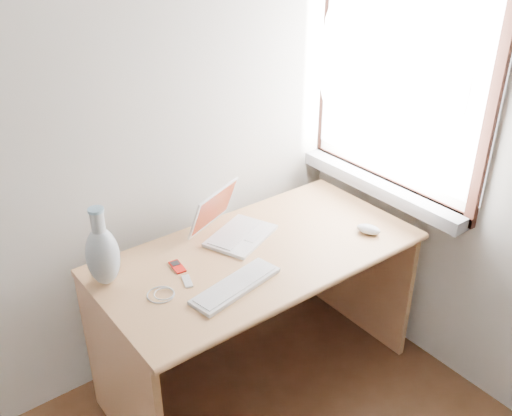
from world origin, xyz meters
TOP-DOWN VIEW (x-y plane):
  - window at (1.72, 1.30)m, footprint 0.11×0.99m
  - desk at (0.98, 1.38)m, footprint 1.34×0.67m
  - laptop at (0.99, 1.47)m, footprint 0.35×0.35m
  - external_keyboard at (0.76, 1.15)m, footprint 0.39×0.18m
  - mouse at (1.45, 1.12)m, footprint 0.10×0.12m
  - ipod at (0.65, 1.40)m, footprint 0.05×0.10m
  - cable_coil at (0.52, 1.28)m, footprint 0.13×0.13m
  - remote at (0.64, 1.29)m, footprint 0.05×0.08m
  - vase at (0.39, 1.47)m, footprint 0.12×0.12m

SIDE VIEW (x-z plane):
  - desk at x=0.98m, z-range 0.15..0.86m
  - cable_coil at x=0.52m, z-range 0.71..0.71m
  - remote at x=0.64m, z-range 0.71..0.71m
  - ipod at x=0.65m, z-range 0.71..0.72m
  - external_keyboard at x=0.76m, z-range 0.71..0.73m
  - mouse at x=1.45m, z-range 0.71..0.74m
  - laptop at x=0.99m, z-range 0.65..0.85m
  - vase at x=0.39m, z-range 0.68..1.00m
  - window at x=1.72m, z-range 0.72..1.83m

